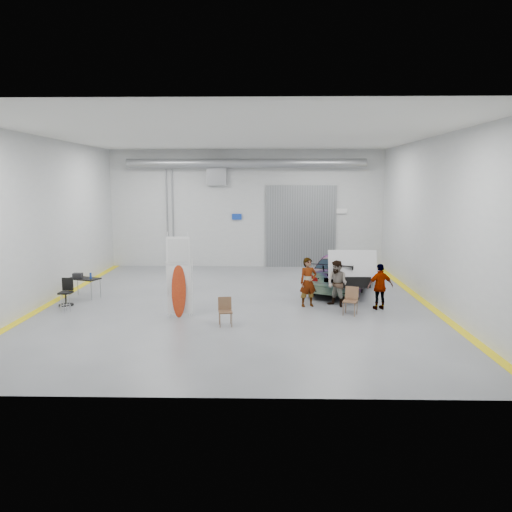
{
  "coord_description": "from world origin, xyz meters",
  "views": [
    {
      "loc": [
        1.02,
        -17.7,
        4.44
      ],
      "look_at": [
        0.62,
        1.69,
        1.5
      ],
      "focal_mm": 35.0,
      "sensor_mm": 36.0,
      "label": 1
    }
  ],
  "objects_px": {
    "shop_stool": "(65,302)",
    "office_chair": "(66,294)",
    "sedan_car": "(342,271)",
    "surfboard_display": "(179,283)",
    "work_table": "(82,278)",
    "folding_chair_far": "(350,306)",
    "person_b": "(337,284)",
    "person_a": "(308,282)",
    "person_c": "(380,287)",
    "folding_chair_near": "(225,317)"
  },
  "relations": [
    {
      "from": "folding_chair_far",
      "to": "work_table",
      "type": "relative_size",
      "value": 0.69
    },
    {
      "from": "surfboard_display",
      "to": "work_table",
      "type": "relative_size",
      "value": 2.1
    },
    {
      "from": "surfboard_display",
      "to": "office_chair",
      "type": "distance_m",
      "value": 4.6
    },
    {
      "from": "folding_chair_near",
      "to": "person_b",
      "type": "bearing_deg",
      "value": 23.58
    },
    {
      "from": "person_c",
      "to": "folding_chair_near",
      "type": "distance_m",
      "value": 5.64
    },
    {
      "from": "person_a",
      "to": "shop_stool",
      "type": "relative_size",
      "value": 2.52
    },
    {
      "from": "folding_chair_far",
      "to": "person_b",
      "type": "bearing_deg",
      "value": 125.75
    },
    {
      "from": "surfboard_display",
      "to": "person_b",
      "type": "bearing_deg",
      "value": 14.43
    },
    {
      "from": "sedan_car",
      "to": "office_chair",
      "type": "relative_size",
      "value": 5.34
    },
    {
      "from": "sedan_car",
      "to": "folding_chair_near",
      "type": "height_order",
      "value": "sedan_car"
    },
    {
      "from": "work_table",
      "to": "folding_chair_far",
      "type": "bearing_deg",
      "value": -13.22
    },
    {
      "from": "surfboard_display",
      "to": "sedan_car",
      "type": "bearing_deg",
      "value": 35.07
    },
    {
      "from": "shop_stool",
      "to": "office_chair",
      "type": "xyz_separation_m",
      "value": [
        -0.34,
        0.94,
        0.08
      ]
    },
    {
      "from": "sedan_car",
      "to": "surfboard_display",
      "type": "relative_size",
      "value": 1.83
    },
    {
      "from": "shop_stool",
      "to": "person_c",
      "type": "bearing_deg",
      "value": 3.29
    },
    {
      "from": "folding_chair_near",
      "to": "folding_chair_far",
      "type": "bearing_deg",
      "value": 8.71
    },
    {
      "from": "person_c",
      "to": "shop_stool",
      "type": "height_order",
      "value": "person_c"
    },
    {
      "from": "folding_chair_near",
      "to": "work_table",
      "type": "relative_size",
      "value": 0.65
    },
    {
      "from": "folding_chair_far",
      "to": "shop_stool",
      "type": "distance_m",
      "value": 9.63
    },
    {
      "from": "surfboard_display",
      "to": "person_a",
      "type": "bearing_deg",
      "value": 17.88
    },
    {
      "from": "person_b",
      "to": "shop_stool",
      "type": "relative_size",
      "value": 2.38
    },
    {
      "from": "person_b",
      "to": "folding_chair_near",
      "type": "xyz_separation_m",
      "value": [
        -3.77,
        -2.48,
        -0.56
      ]
    },
    {
      "from": "person_b",
      "to": "shop_stool",
      "type": "height_order",
      "value": "person_b"
    },
    {
      "from": "folding_chair_far",
      "to": "shop_stool",
      "type": "relative_size",
      "value": 1.33
    },
    {
      "from": "folding_chair_far",
      "to": "office_chair",
      "type": "bearing_deg",
      "value": -164.47
    },
    {
      "from": "surfboard_display",
      "to": "work_table",
      "type": "distance_m",
      "value": 4.96
    },
    {
      "from": "surfboard_display",
      "to": "folding_chair_far",
      "type": "relative_size",
      "value": 3.03
    },
    {
      "from": "person_b",
      "to": "person_c",
      "type": "distance_m",
      "value": 1.48
    },
    {
      "from": "sedan_car",
      "to": "surfboard_display",
      "type": "xyz_separation_m",
      "value": [
        -5.98,
        -4.36,
        0.39
      ]
    },
    {
      "from": "shop_stool",
      "to": "work_table",
      "type": "height_order",
      "value": "work_table"
    },
    {
      "from": "shop_stool",
      "to": "office_chair",
      "type": "relative_size",
      "value": 0.72
    },
    {
      "from": "person_a",
      "to": "office_chair",
      "type": "xyz_separation_m",
      "value": [
        -8.65,
        -0.04,
        -0.45
      ]
    },
    {
      "from": "surfboard_display",
      "to": "office_chair",
      "type": "bearing_deg",
      "value": 160.39
    },
    {
      "from": "person_b",
      "to": "person_c",
      "type": "bearing_deg",
      "value": 28.52
    },
    {
      "from": "person_a",
      "to": "person_c",
      "type": "xyz_separation_m",
      "value": [
        2.47,
        -0.36,
        -0.07
      ]
    },
    {
      "from": "surfboard_display",
      "to": "shop_stool",
      "type": "relative_size",
      "value": 4.04
    },
    {
      "from": "person_a",
      "to": "folding_chair_far",
      "type": "bearing_deg",
      "value": -59.63
    },
    {
      "from": "sedan_car",
      "to": "person_b",
      "type": "bearing_deg",
      "value": 98.31
    },
    {
      "from": "office_chair",
      "to": "work_table",
      "type": "bearing_deg",
      "value": 86.46
    },
    {
      "from": "person_b",
      "to": "folding_chair_near",
      "type": "relative_size",
      "value": 1.9
    },
    {
      "from": "folding_chair_near",
      "to": "office_chair",
      "type": "xyz_separation_m",
      "value": [
        -5.91,
        2.44,
        0.15
      ]
    },
    {
      "from": "sedan_car",
      "to": "work_table",
      "type": "height_order",
      "value": "sedan_car"
    },
    {
      "from": "sedan_car",
      "to": "work_table",
      "type": "xyz_separation_m",
      "value": [
        -10.15,
        -1.7,
        0.01
      ]
    },
    {
      "from": "shop_stool",
      "to": "office_chair",
      "type": "distance_m",
      "value": 1.0
    },
    {
      "from": "person_a",
      "to": "person_c",
      "type": "height_order",
      "value": "person_a"
    },
    {
      "from": "sedan_car",
      "to": "person_a",
      "type": "height_order",
      "value": "person_a"
    },
    {
      "from": "person_c",
      "to": "shop_stool",
      "type": "xyz_separation_m",
      "value": [
        -10.78,
        -0.62,
        -0.46
      ]
    },
    {
      "from": "office_chair",
      "to": "folding_chair_near",
      "type": "bearing_deg",
      "value": -19.13
    },
    {
      "from": "person_c",
      "to": "person_b",
      "type": "bearing_deg",
      "value": -26.86
    },
    {
      "from": "folding_chair_far",
      "to": "sedan_car",
      "type": "bearing_deg",
      "value": 107.09
    }
  ]
}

